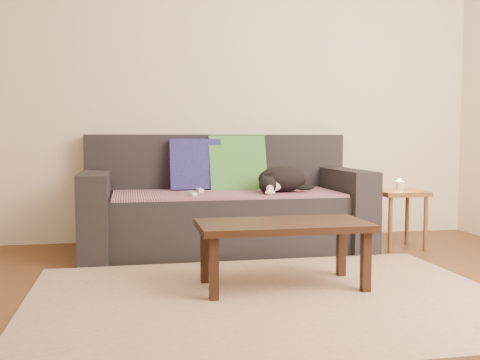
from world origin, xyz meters
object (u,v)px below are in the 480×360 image
object	(u,v)px
sofa	(224,208)
coffee_table	(283,230)
cat	(281,180)
side_table	(399,201)
wii_remote_a	(200,191)
wii_remote_b	(192,194)

from	to	relation	value
sofa	coffee_table	size ratio (longest dim) A/B	2.22
cat	side_table	bearing A→B (deg)	-13.11
wii_remote_a	side_table	bearing A→B (deg)	-97.52
cat	side_table	xyz separation A→B (m)	(0.91, -0.09, -0.17)
wii_remote_b	side_table	xyz separation A→B (m)	(1.59, 0.05, -0.09)
wii_remote_a	sofa	bearing A→B (deg)	-64.86
sofa	cat	distance (m)	0.49
sofa	wii_remote_a	bearing A→B (deg)	-153.73
cat	wii_remote_b	xyz separation A→B (m)	(-0.69, -0.14, -0.08)
cat	coffee_table	world-z (taller)	cat
cat	coffee_table	size ratio (longest dim) A/B	0.47
coffee_table	sofa	bearing A→B (deg)	95.93
coffee_table	wii_remote_a	bearing A→B (deg)	106.13
sofa	side_table	distance (m)	1.34
wii_remote_a	cat	bearing A→B (deg)	-98.99
coffee_table	wii_remote_b	bearing A→B (deg)	114.55
wii_remote_b	coffee_table	size ratio (longest dim) A/B	0.16
sofa	wii_remote_b	xyz separation A→B (m)	(-0.28, -0.32, 0.15)
wii_remote_b	wii_remote_a	bearing A→B (deg)	-31.34
wii_remote_a	wii_remote_b	world-z (taller)	same
cat	coffee_table	distance (m)	1.09
side_table	wii_remote_a	bearing A→B (deg)	173.62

